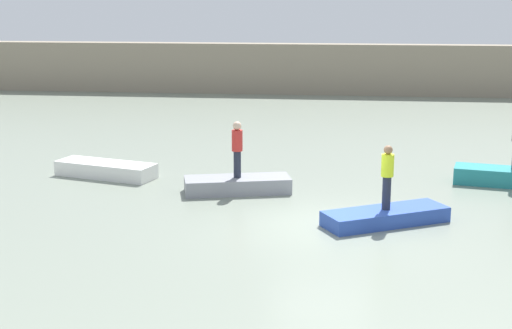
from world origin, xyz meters
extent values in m
plane|color=gray|center=(0.00, 0.00, 0.00)|extent=(120.00, 120.00, 0.00)
cube|color=gray|center=(0.00, 25.71, 1.46)|extent=(80.00, 1.20, 2.93)
cube|color=white|center=(-7.10, 4.43, 0.24)|extent=(3.45, 1.93, 0.47)
cube|color=gray|center=(-2.61, 2.98, 0.23)|extent=(3.30, 1.83, 0.46)
cube|color=#2B4CAD|center=(1.61, 0.32, 0.19)|extent=(3.38, 2.51, 0.39)
cylinder|color=#232838|center=(-2.61, 2.98, 0.86)|extent=(0.22, 0.22, 0.80)
cylinder|color=red|center=(-2.61, 2.98, 1.57)|extent=(0.32, 0.32, 0.62)
sphere|color=beige|center=(-2.61, 2.98, 2.01)|extent=(0.26, 0.26, 0.26)
cylinder|color=#232838|center=(1.61, 0.32, 0.82)|extent=(0.22, 0.22, 0.87)
cylinder|color=#D8F226|center=(1.61, 0.32, 1.54)|extent=(0.32, 0.32, 0.57)
sphere|color=#936B4C|center=(1.61, 0.32, 1.94)|extent=(0.23, 0.23, 0.23)
camera|label=1|loc=(0.41, -18.37, 5.78)|focal=52.53mm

